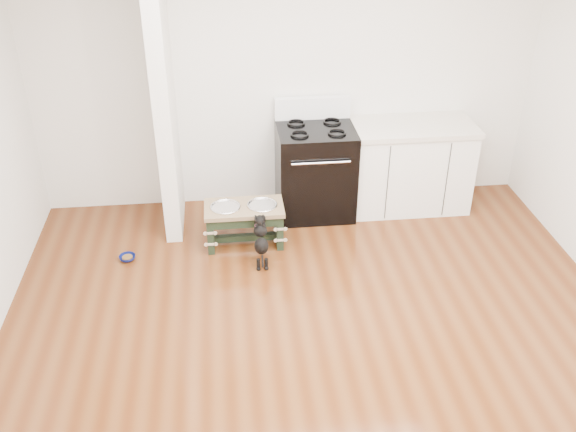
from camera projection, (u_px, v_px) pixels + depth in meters
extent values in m
plane|color=#4D230D|center=(322.00, 355.00, 4.84)|extent=(5.00, 5.00, 0.00)
plane|color=silver|center=(287.00, 75.00, 6.28)|extent=(5.00, 0.00, 5.00)
cube|color=silver|center=(163.00, 94.00, 5.83)|extent=(0.15, 0.80, 2.70)
cube|color=black|center=(315.00, 171.00, 6.47)|extent=(0.76, 0.65, 0.92)
cube|color=black|center=(320.00, 191.00, 6.23)|extent=(0.58, 0.02, 0.50)
cylinder|color=silver|center=(321.00, 163.00, 6.04)|extent=(0.56, 0.02, 0.02)
cube|color=white|center=(312.00, 108.00, 6.41)|extent=(0.76, 0.08, 0.22)
torus|color=black|center=(300.00, 134.00, 6.09)|extent=(0.18, 0.18, 0.02)
torus|color=black|center=(337.00, 133.00, 6.12)|extent=(0.18, 0.18, 0.02)
torus|color=black|center=(296.00, 123.00, 6.33)|extent=(0.18, 0.18, 0.02)
torus|color=black|center=(332.00, 121.00, 6.36)|extent=(0.18, 0.18, 0.02)
cube|color=white|center=(409.00, 168.00, 6.60)|extent=(1.20, 0.60, 0.86)
cube|color=beige|center=(413.00, 127.00, 6.36)|extent=(1.24, 0.64, 0.05)
cube|color=black|center=(412.00, 212.00, 6.57)|extent=(1.20, 0.06, 0.10)
cube|color=black|center=(210.00, 229.00, 6.05)|extent=(0.06, 0.35, 0.36)
cube|color=black|center=(279.00, 225.00, 6.11)|extent=(0.06, 0.35, 0.36)
cube|color=black|center=(245.00, 223.00, 5.87)|extent=(0.59, 0.03, 0.09)
cube|color=black|center=(245.00, 237.00, 6.14)|extent=(0.59, 0.06, 0.06)
cube|color=brown|center=(244.00, 208.00, 5.98)|extent=(0.74, 0.39, 0.04)
cylinder|color=silver|center=(225.00, 209.00, 5.96)|extent=(0.25, 0.25, 0.05)
cylinder|color=silver|center=(262.00, 207.00, 5.99)|extent=(0.25, 0.25, 0.05)
torus|color=silver|center=(225.00, 207.00, 5.95)|extent=(0.29, 0.29, 0.02)
torus|color=silver|center=(262.00, 205.00, 5.98)|extent=(0.29, 0.29, 0.02)
cylinder|color=black|center=(258.00, 264.00, 5.76)|extent=(0.03, 0.03, 0.11)
cylinder|color=black|center=(266.00, 264.00, 5.77)|extent=(0.03, 0.03, 0.11)
sphere|color=black|center=(259.00, 269.00, 5.78)|extent=(0.04, 0.04, 0.04)
sphere|color=black|center=(266.00, 268.00, 5.78)|extent=(0.04, 0.04, 0.04)
ellipsoid|color=black|center=(261.00, 246.00, 5.75)|extent=(0.13, 0.30, 0.27)
sphere|color=black|center=(260.00, 230.00, 5.78)|extent=(0.12, 0.12, 0.12)
sphere|color=black|center=(260.00, 221.00, 5.77)|extent=(0.11, 0.11, 0.11)
sphere|color=black|center=(256.00, 217.00, 5.83)|extent=(0.04, 0.04, 0.04)
sphere|color=black|center=(263.00, 217.00, 5.83)|extent=(0.04, 0.04, 0.04)
cylinder|color=black|center=(263.00, 261.00, 5.70)|extent=(0.02, 0.09, 0.10)
torus|color=#EC4588|center=(260.00, 225.00, 5.78)|extent=(0.10, 0.06, 0.09)
imported|color=#0B1451|center=(127.00, 258.00, 5.91)|extent=(0.17, 0.17, 0.05)
cylinder|color=#4F3216|center=(127.00, 258.00, 5.91)|extent=(0.10, 0.10, 0.02)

